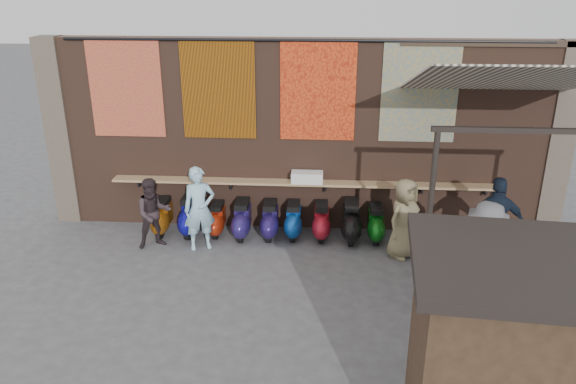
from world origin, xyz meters
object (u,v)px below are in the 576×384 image
object	(u,v)px
shelf_box	(307,177)
scooter_stool_2	(217,219)
scooter_stool_6	(321,221)
shopper_navy	(496,223)
scooter_stool_4	(270,220)
diner_left	(199,209)
shopper_grey	(483,253)
market_stall	(522,370)
shopper_tan	(404,219)
scooter_stool_0	(163,217)
scooter_stool_3	(242,220)
scooter_stool_7	(351,221)
scooter_stool_8	(376,224)
scooter_stool_5	(294,220)
diner_right	(154,213)
scooter_stool_1	(191,215)

from	to	relation	value
shelf_box	scooter_stool_2	xyz separation A→B (m)	(-1.88, -0.27, -0.90)
scooter_stool_6	shopper_navy	world-z (taller)	shopper_navy
scooter_stool_4	diner_left	world-z (taller)	diner_left
shopper_grey	shelf_box	bearing A→B (deg)	0.88
scooter_stool_4	market_stall	xyz separation A→B (m)	(3.27, -5.57, 0.85)
scooter_stool_4	shopper_tan	world-z (taller)	shopper_tan
scooter_stool_0	shopper_tan	world-z (taller)	shopper_tan
scooter_stool_3	scooter_stool_7	world-z (taller)	scooter_stool_7
scooter_stool_2	scooter_stool_3	xyz separation A→B (m)	(0.54, -0.08, 0.05)
shelf_box	market_stall	world-z (taller)	market_stall
shelf_box	shopper_tan	bearing A→B (deg)	-27.77
scooter_stool_3	shelf_box	bearing A→B (deg)	14.58
diner_left	scooter_stool_4	bearing A→B (deg)	2.55
scooter_stool_3	scooter_stool_0	bearing A→B (deg)	177.86
scooter_stool_3	scooter_stool_8	distance (m)	2.77
scooter_stool_2	scooter_stool_5	distance (m)	1.61
scooter_stool_3	diner_left	bearing A→B (deg)	-143.83
diner_left	shopper_navy	xyz separation A→B (m)	(5.61, -0.42, 0.04)
scooter_stool_7	scooter_stool_6	bearing A→B (deg)	174.75
scooter_stool_5	shopper_navy	world-z (taller)	shopper_navy
scooter_stool_6	diner_left	xyz separation A→B (m)	(-2.41, -0.62, 0.48)
shopper_navy	market_stall	bearing A→B (deg)	82.20
diner_left	diner_right	size ratio (longest dim) A/B	1.17
scooter_stool_3	diner_right	bearing A→B (deg)	-161.89
shopper_grey	scooter_stool_7	bearing A→B (deg)	-5.55
scooter_stool_0	diner_left	xyz separation A→B (m)	(0.96, -0.62, 0.48)
scooter_stool_7	shopper_navy	xyz separation A→B (m)	(2.60, -0.98, 0.48)
diner_right	shopper_navy	bearing A→B (deg)	-30.95
scooter_stool_1	scooter_stool_5	bearing A→B (deg)	-0.19
scooter_stool_6	shopper_navy	size ratio (longest dim) A/B	0.43
scooter_stool_2	shopper_navy	size ratio (longest dim) A/B	0.40
scooter_stool_0	scooter_stool_7	world-z (taller)	scooter_stool_7
scooter_stool_1	scooter_stool_6	size ratio (longest dim) A/B	1.14
scooter_stool_5	shopper_tan	distance (m)	2.33
scooter_stool_8	scooter_stool_4	bearing A→B (deg)	-179.87
scooter_stool_0	shopper_navy	bearing A→B (deg)	-8.94
shopper_navy	diner_left	bearing A→B (deg)	0.40
shelf_box	scooter_stool_8	world-z (taller)	shelf_box
shelf_box	scooter_stool_5	bearing A→B (deg)	-134.63
shelf_box	market_stall	size ratio (longest dim) A/B	0.27
scooter_stool_3	scooter_stool_6	world-z (taller)	scooter_stool_3
scooter_stool_7	diner_left	world-z (taller)	diner_left
diner_left	shopper_tan	distance (m)	3.99
scooter_stool_7	diner_right	world-z (taller)	diner_right
scooter_stool_8	shelf_box	bearing A→B (deg)	167.82
shelf_box	scooter_stool_0	size ratio (longest dim) A/B	0.84
scooter_stool_8	shopper_navy	xyz separation A→B (m)	(2.09, -1.01, 0.53)
scooter_stool_7	shopper_navy	distance (m)	2.82
scooter_stool_1	shopper_grey	xyz separation A→B (m)	(5.44, -2.26, 0.48)
scooter_stool_3	scooter_stool_5	bearing A→B (deg)	4.27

